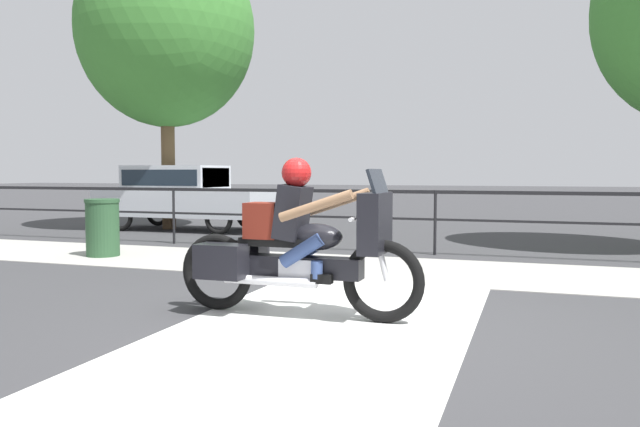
% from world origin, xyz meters
% --- Properties ---
extents(ground_plane, '(120.00, 120.00, 0.00)m').
position_xyz_m(ground_plane, '(0.00, 0.00, 0.00)').
color(ground_plane, '#38383A').
extents(sidewalk_band, '(44.00, 2.40, 0.01)m').
position_xyz_m(sidewalk_band, '(0.00, 3.40, 0.01)').
color(sidewalk_band, '#A8A59E').
rests_on(sidewalk_band, ground).
extents(crosswalk_band, '(2.62, 6.00, 0.01)m').
position_xyz_m(crosswalk_band, '(-0.20, -0.20, 0.00)').
color(crosswalk_band, silver).
rests_on(crosswalk_band, ground).
extents(fence_railing, '(36.00, 0.05, 1.10)m').
position_xyz_m(fence_railing, '(0.00, 5.16, 0.87)').
color(fence_railing, black).
rests_on(fence_railing, ground).
extents(motorcycle, '(2.52, 0.76, 1.54)m').
position_xyz_m(motorcycle, '(-0.61, 0.19, 0.69)').
color(motorcycle, black).
rests_on(motorcycle, ground).
extents(parked_car, '(4.24, 1.69, 1.56)m').
position_xyz_m(parked_car, '(-6.53, 7.79, 0.90)').
color(parked_car, '#B7BCC4').
rests_on(parked_car, ground).
extents(trash_bin, '(0.57, 0.57, 0.96)m').
position_xyz_m(trash_bin, '(-5.20, 3.16, 0.48)').
color(trash_bin, '#284C2D').
rests_on(trash_bin, ground).
extents(tree_behind_car, '(4.27, 4.27, 7.20)m').
position_xyz_m(tree_behind_car, '(-6.96, 7.89, 4.84)').
color(tree_behind_car, brown).
rests_on(tree_behind_car, ground).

